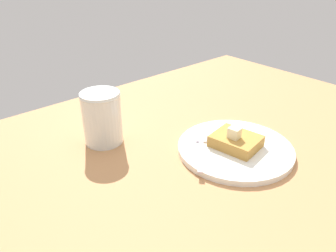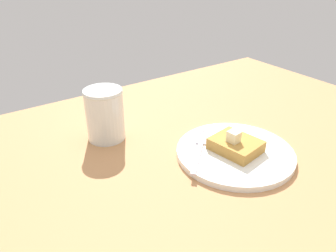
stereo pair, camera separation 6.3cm
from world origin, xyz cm
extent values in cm
cube|color=#B57E4F|center=(0.00, 0.00, 1.08)|extent=(106.13, 106.13, 2.15)
cylinder|color=white|center=(3.00, 9.19, 2.73)|extent=(22.06, 22.06, 1.15)
torus|color=navy|center=(3.00, 9.19, 2.90)|extent=(22.06, 22.06, 0.80)
cube|color=#B6843A|center=(3.00, 9.19, 4.41)|extent=(8.39, 9.58, 2.21)
cube|color=beige|center=(2.14, 9.15, 6.55)|extent=(2.16, 2.33, 2.08)
cube|color=silver|center=(-4.81, 10.93, 3.48)|extent=(7.95, 7.46, 0.36)
cube|color=silver|center=(-0.12, 15.28, 3.48)|extent=(3.55, 3.52, 0.36)
cube|color=silver|center=(1.52, 17.92, 3.48)|extent=(2.56, 2.41, 0.36)
cube|color=silver|center=(1.89, 17.52, 3.48)|extent=(2.56, 2.41, 0.36)
cube|color=silver|center=(2.27, 17.12, 3.48)|extent=(2.56, 2.41, 0.36)
cube|color=silver|center=(2.64, 16.71, 3.48)|extent=(2.56, 2.41, 0.36)
cylinder|color=#47230C|center=(-14.00, 29.11, 5.11)|extent=(7.00, 7.00, 5.90)
cylinder|color=silver|center=(-14.00, 29.11, 7.47)|extent=(7.61, 7.61, 10.63)
torus|color=silver|center=(-14.00, 29.11, 12.33)|extent=(7.81, 7.81, 0.50)
camera|label=1|loc=(-41.96, -22.59, 36.46)|focal=35.00mm
camera|label=2|loc=(-37.00, -26.45, 36.46)|focal=35.00mm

